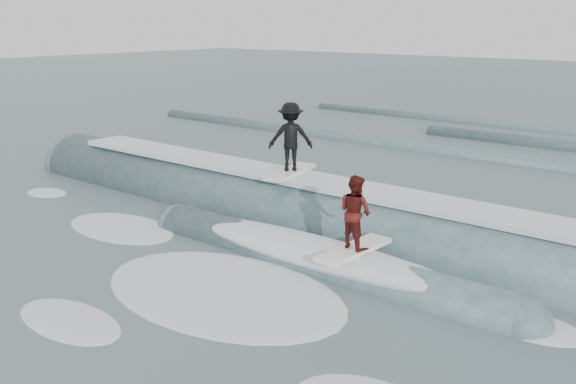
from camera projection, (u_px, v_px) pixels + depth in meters
The scene contains 6 objects.
ground at pixel (222, 260), 14.24m from camera, with size 160.00×160.00×0.00m, color #374951.
breaking_wave at pixel (313, 228), 16.35m from camera, with size 23.75×3.97×2.39m.
surfer_black at pixel (291, 139), 16.59m from camera, with size 1.29×2.07×1.87m.
surfer_red at pixel (355, 217), 13.03m from camera, with size 0.85×2.02×1.63m.
whitewater at pixel (208, 283), 13.00m from camera, with size 16.51×6.47×0.10m.
far_swells at pixel (515, 145), 27.42m from camera, with size 35.79×8.65×0.80m.
Camera 1 is at (9.64, -9.35, 5.16)m, focal length 40.00 mm.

